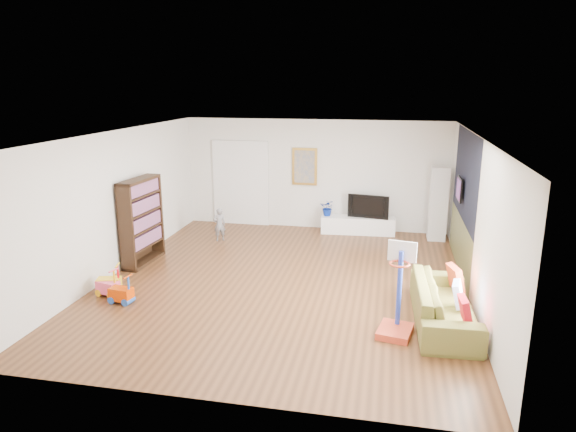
% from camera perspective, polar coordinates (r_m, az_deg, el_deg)
% --- Properties ---
extents(floor, '(6.50, 7.50, 0.00)m').
position_cam_1_polar(floor, '(9.54, -0.48, -7.29)').
color(floor, brown).
rests_on(floor, ground).
extents(ceiling, '(6.50, 7.50, 0.00)m').
position_cam_1_polar(ceiling, '(8.90, -0.52, 9.06)').
color(ceiling, white).
rests_on(ceiling, ground).
extents(wall_back, '(6.50, 0.00, 2.70)m').
position_cam_1_polar(wall_back, '(12.74, 3.00, 4.61)').
color(wall_back, silver).
rests_on(wall_back, ground).
extents(wall_front, '(6.50, 0.00, 2.70)m').
position_cam_1_polar(wall_front, '(5.69, -8.40, -8.44)').
color(wall_front, silver).
rests_on(wall_front, ground).
extents(wall_left, '(0.00, 7.50, 2.70)m').
position_cam_1_polar(wall_left, '(10.28, -18.52, 1.43)').
color(wall_left, silver).
rests_on(wall_left, ground).
extents(wall_right, '(0.00, 7.50, 2.70)m').
position_cam_1_polar(wall_right, '(9.05, 20.07, -0.43)').
color(wall_right, white).
rests_on(wall_right, ground).
extents(navy_accent, '(0.01, 3.20, 1.70)m').
position_cam_1_polar(navy_accent, '(10.30, 19.14, 4.25)').
color(navy_accent, black).
rests_on(navy_accent, wall_right).
extents(olive_wainscot, '(0.01, 3.20, 1.00)m').
position_cam_1_polar(olive_wainscot, '(10.61, 18.53, -2.93)').
color(olive_wainscot, brown).
rests_on(olive_wainscot, wall_right).
extents(doorway, '(1.45, 0.06, 2.10)m').
position_cam_1_polar(doorway, '(13.17, -5.27, 3.57)').
color(doorway, white).
rests_on(doorway, ground).
extents(painting_back, '(0.62, 0.06, 0.92)m').
position_cam_1_polar(painting_back, '(12.71, 1.86, 5.51)').
color(painting_back, gold).
rests_on(painting_back, wall_back).
extents(artwork_right, '(0.04, 0.56, 0.46)m').
position_cam_1_polar(artwork_right, '(10.54, 18.52, 2.86)').
color(artwork_right, '#7F3F8C').
rests_on(artwork_right, wall_right).
extents(media_console, '(1.79, 0.55, 0.41)m').
position_cam_1_polar(media_console, '(12.57, 7.77, -1.00)').
color(media_console, white).
rests_on(media_console, ground).
extents(tall_cabinet, '(0.40, 0.40, 1.72)m').
position_cam_1_polar(tall_cabinet, '(12.30, 16.34, 1.33)').
color(tall_cabinet, silver).
rests_on(tall_cabinet, ground).
extents(bookshelf, '(0.39, 1.21, 1.74)m').
position_cam_1_polar(bookshelf, '(10.68, -15.96, -0.57)').
color(bookshelf, black).
rests_on(bookshelf, ground).
extents(sofa, '(0.94, 2.21, 0.64)m').
position_cam_1_polar(sofa, '(8.23, 16.96, -9.28)').
color(sofa, brown).
rests_on(sofa, ground).
extents(basketball_hoop, '(0.58, 0.66, 1.38)m').
position_cam_1_polar(basketball_hoop, '(7.55, 12.05, -8.12)').
color(basketball_hoop, red).
rests_on(basketball_hoop, ground).
extents(ride_on_yellow, '(0.44, 0.34, 0.52)m').
position_cam_1_polar(ride_on_yellow, '(9.47, -19.31, -6.64)').
color(ride_on_yellow, yellow).
rests_on(ride_on_yellow, ground).
extents(ride_on_orange, '(0.40, 0.28, 0.50)m').
position_cam_1_polar(ride_on_orange, '(9.02, -18.09, -7.71)').
color(ride_on_orange, '#D13C01').
rests_on(ride_on_orange, ground).
extents(ride_on_pink, '(0.42, 0.31, 0.50)m').
position_cam_1_polar(ride_on_pink, '(9.38, -19.42, -6.94)').
color(ride_on_pink, '#F64C70').
rests_on(ride_on_pink, ground).
extents(child, '(0.34, 0.31, 0.78)m').
position_cam_1_polar(child, '(11.92, -7.63, -0.95)').
color(child, slate).
rests_on(child, ground).
extents(tv, '(0.99, 0.29, 0.57)m').
position_cam_1_polar(tv, '(12.45, 8.99, 1.13)').
color(tv, black).
rests_on(tv, media_console).
extents(vase_plant, '(0.39, 0.35, 0.40)m').
position_cam_1_polar(vase_plant, '(12.50, 4.46, 0.93)').
color(vase_plant, navy).
rests_on(vase_plant, media_console).
extents(pillow_left, '(0.13, 0.37, 0.37)m').
position_cam_1_polar(pillow_left, '(7.64, 19.09, -9.86)').
color(pillow_left, red).
rests_on(pillow_left, sofa).
extents(pillow_center, '(0.16, 0.38, 0.37)m').
position_cam_1_polar(pillow_center, '(8.15, 18.40, -8.22)').
color(pillow_center, silver).
rests_on(pillow_center, sofa).
extents(pillow_right, '(0.22, 0.42, 0.40)m').
position_cam_1_polar(pillow_right, '(8.77, 18.10, -6.56)').
color(pillow_right, '#BE381E').
rests_on(pillow_right, sofa).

